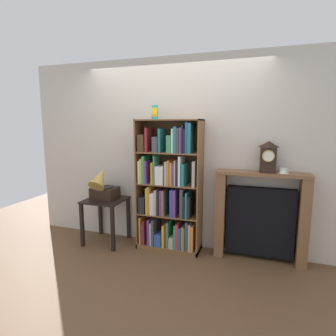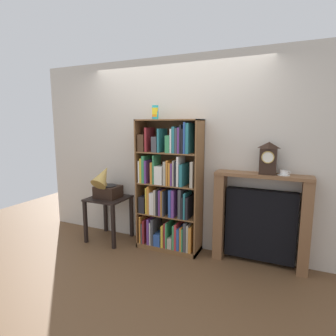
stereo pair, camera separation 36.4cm
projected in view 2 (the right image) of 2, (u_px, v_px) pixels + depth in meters
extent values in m
cube|color=brown|center=(165.00, 252.00, 3.71)|extent=(7.66, 6.40, 0.02)
cube|color=beige|center=(184.00, 154.00, 3.75)|extent=(4.66, 0.08, 2.60)
cube|color=brown|center=(142.00, 183.00, 3.85)|extent=(0.02, 0.34, 1.77)
cube|color=brown|center=(199.00, 189.00, 3.51)|extent=(0.02, 0.34, 1.77)
cube|color=brown|center=(174.00, 184.00, 3.83)|extent=(0.86, 0.01, 1.77)
cube|color=brown|center=(169.00, 120.00, 3.54)|extent=(0.86, 0.34, 0.02)
cube|color=brown|center=(169.00, 246.00, 3.82)|extent=(0.86, 0.34, 0.06)
cube|color=orange|center=(144.00, 227.00, 3.91)|extent=(0.02, 0.26, 0.38)
cube|color=#424247|center=(146.00, 231.00, 3.90)|extent=(0.02, 0.26, 0.29)
cube|color=maroon|center=(147.00, 229.00, 3.89)|extent=(0.03, 0.26, 0.33)
cube|color=#663884|center=(151.00, 230.00, 3.85)|extent=(0.03, 0.24, 0.36)
cube|color=white|center=(154.00, 231.00, 3.84)|extent=(0.02, 0.26, 0.32)
cube|color=#424247|center=(156.00, 230.00, 3.84)|extent=(0.03, 0.29, 0.37)
cube|color=#2D519E|center=(160.00, 238.00, 3.79)|extent=(0.10, 0.20, 0.17)
cube|color=gold|center=(166.00, 234.00, 3.78)|extent=(0.03, 0.27, 0.30)
cube|color=maroon|center=(168.00, 233.00, 3.76)|extent=(0.02, 0.27, 0.34)
cube|color=#388E56|center=(170.00, 232.00, 3.76)|extent=(0.02, 0.29, 0.35)
cube|color=#B2A893|center=(172.00, 241.00, 3.73)|extent=(0.06, 0.23, 0.15)
cube|color=#388E56|center=(177.00, 235.00, 3.71)|extent=(0.03, 0.27, 0.33)
cube|color=#C63338|center=(179.00, 234.00, 3.70)|extent=(0.03, 0.28, 0.35)
cube|color=#2D519E|center=(181.00, 236.00, 3.70)|extent=(0.04, 0.30, 0.29)
cube|color=orange|center=(183.00, 237.00, 3.66)|extent=(0.02, 0.25, 0.31)
cube|color=#388E56|center=(185.00, 237.00, 3.66)|extent=(0.02, 0.27, 0.30)
cube|color=#424247|center=(187.00, 235.00, 3.62)|extent=(0.04, 0.23, 0.39)
cube|color=#B2A893|center=(190.00, 236.00, 3.62)|extent=(0.03, 0.26, 0.36)
cube|color=orange|center=(192.00, 237.00, 3.60)|extent=(0.04, 0.25, 0.34)
cube|color=brown|center=(169.00, 214.00, 3.74)|extent=(0.83, 0.32, 0.02)
cube|color=black|center=(145.00, 203.00, 3.81)|extent=(0.08, 0.21, 0.23)
cube|color=gold|center=(150.00, 199.00, 3.79)|extent=(0.02, 0.25, 0.36)
cube|color=orange|center=(152.00, 199.00, 3.76)|extent=(0.03, 0.23, 0.38)
cube|color=white|center=(155.00, 202.00, 3.78)|extent=(0.04, 0.28, 0.30)
cube|color=white|center=(157.00, 202.00, 3.77)|extent=(0.02, 0.29, 0.30)
cube|color=#B2A893|center=(158.00, 201.00, 3.74)|extent=(0.03, 0.26, 0.34)
cube|color=black|center=(161.00, 201.00, 3.75)|extent=(0.03, 0.30, 0.34)
cube|color=#663884|center=(163.00, 201.00, 3.71)|extent=(0.03, 0.26, 0.34)
cube|color=orange|center=(165.00, 201.00, 3.71)|extent=(0.02, 0.27, 0.34)
cube|color=#424247|center=(167.00, 202.00, 3.71)|extent=(0.02, 0.30, 0.33)
cube|color=#2D519E|center=(174.00, 201.00, 3.67)|extent=(0.03, 0.30, 0.36)
cube|color=#663884|center=(176.00, 202.00, 3.65)|extent=(0.04, 0.29, 0.36)
cube|color=#424247|center=(183.00, 202.00, 3.60)|extent=(0.04, 0.27, 0.38)
cube|color=black|center=(185.00, 206.00, 3.59)|extent=(0.03, 0.25, 0.29)
cube|color=teal|center=(187.00, 204.00, 3.58)|extent=(0.02, 0.27, 0.34)
cube|color=black|center=(190.00, 206.00, 3.58)|extent=(0.03, 0.29, 0.29)
cube|color=brown|center=(169.00, 184.00, 3.67)|extent=(0.83, 0.32, 0.02)
cube|color=white|center=(143.00, 171.00, 3.77)|extent=(0.02, 0.25, 0.30)
cube|color=gold|center=(145.00, 170.00, 3.77)|extent=(0.03, 0.28, 0.33)
cube|color=#388E56|center=(148.00, 168.00, 3.75)|extent=(0.04, 0.28, 0.37)
cube|color=#663884|center=(149.00, 171.00, 3.72)|extent=(0.03, 0.24, 0.31)
cube|color=orange|center=(155.00, 172.00, 3.69)|extent=(0.03, 0.23, 0.29)
cube|color=#388E56|center=(157.00, 169.00, 3.66)|extent=(0.02, 0.23, 0.38)
cube|color=white|center=(161.00, 175.00, 3.64)|extent=(0.11, 0.21, 0.24)
cube|color=#B2A893|center=(168.00, 173.00, 3.61)|extent=(0.03, 0.23, 0.31)
cube|color=orange|center=(171.00, 172.00, 3.62)|extent=(0.02, 0.30, 0.33)
cube|color=orange|center=(173.00, 173.00, 3.59)|extent=(0.03, 0.25, 0.30)
cube|color=#663884|center=(175.00, 173.00, 3.59)|extent=(0.02, 0.29, 0.29)
cube|color=#B2A893|center=(177.00, 172.00, 3.57)|extent=(0.02, 0.27, 0.33)
cube|color=black|center=(179.00, 173.00, 3.57)|extent=(0.03, 0.29, 0.32)
cube|color=white|center=(181.00, 171.00, 3.53)|extent=(0.03, 0.25, 0.38)
cube|color=teal|center=(184.00, 174.00, 3.54)|extent=(0.04, 0.27, 0.29)
cube|color=#B2A893|center=(195.00, 174.00, 3.48)|extent=(0.04, 0.28, 0.32)
cube|color=brown|center=(169.00, 153.00, 3.61)|extent=(0.83, 0.32, 0.02)
cube|color=#472D1C|center=(144.00, 143.00, 3.67)|extent=(0.09, 0.20, 0.23)
cube|color=maroon|center=(150.00, 139.00, 3.66)|extent=(0.03, 0.26, 0.32)
cube|color=#424247|center=(157.00, 144.00, 3.59)|extent=(0.07, 0.20, 0.20)
cube|color=teal|center=(162.00, 140.00, 3.59)|extent=(0.03, 0.27, 0.30)
cube|color=#388E56|center=(171.00, 144.00, 3.54)|extent=(0.06, 0.26, 0.22)
cube|color=white|center=(174.00, 141.00, 3.51)|extent=(0.02, 0.26, 0.30)
cube|color=teal|center=(176.00, 140.00, 3.49)|extent=(0.04, 0.23, 0.33)
cube|color=#424247|center=(179.00, 140.00, 3.48)|extent=(0.03, 0.24, 0.31)
cube|color=#663884|center=(182.00, 140.00, 3.48)|extent=(0.02, 0.27, 0.32)
cube|color=black|center=(184.00, 139.00, 3.48)|extent=(0.02, 0.30, 0.35)
cube|color=black|center=(186.00, 141.00, 3.46)|extent=(0.02, 0.26, 0.30)
cube|color=#2D519E|center=(187.00, 138.00, 3.43)|extent=(0.02, 0.25, 0.39)
cube|color=teal|center=(190.00, 138.00, 3.41)|extent=(0.04, 0.23, 0.38)
cylinder|color=#28B2B7|center=(155.00, 116.00, 3.58)|extent=(0.08, 0.08, 0.09)
cylinder|color=blue|center=(155.00, 115.00, 3.58)|extent=(0.08, 0.08, 0.09)
cylinder|color=orange|center=(155.00, 114.00, 3.58)|extent=(0.08, 0.08, 0.09)
cylinder|color=#28B2B7|center=(155.00, 112.00, 3.58)|extent=(0.08, 0.08, 0.09)
cylinder|color=yellow|center=(155.00, 111.00, 3.57)|extent=(0.08, 0.08, 0.09)
cylinder|color=green|center=(155.00, 110.00, 3.57)|extent=(0.08, 0.08, 0.09)
cylinder|color=#28B2B7|center=(155.00, 109.00, 3.57)|extent=(0.08, 0.08, 0.09)
cube|color=black|center=(108.00, 198.00, 4.01)|extent=(0.55, 0.53, 0.02)
cube|color=black|center=(85.00, 222.00, 3.95)|extent=(0.04, 0.04, 0.62)
cube|color=black|center=(113.00, 227.00, 3.75)|extent=(0.04, 0.04, 0.62)
cube|color=black|center=(105.00, 212.00, 4.37)|extent=(0.04, 0.04, 0.62)
cube|color=black|center=(131.00, 217.00, 4.18)|extent=(0.04, 0.04, 0.62)
cube|color=black|center=(108.00, 192.00, 4.00)|extent=(0.34, 0.29, 0.17)
cylinder|color=black|center=(108.00, 186.00, 3.98)|extent=(0.25, 0.25, 0.01)
cylinder|color=#B79347|center=(106.00, 185.00, 3.94)|extent=(0.03, 0.03, 0.06)
cone|color=#B79347|center=(103.00, 176.00, 3.86)|extent=(0.23, 0.38, 0.38)
cube|color=brown|center=(263.00, 175.00, 3.21)|extent=(1.10, 0.25, 0.04)
cube|color=brown|center=(220.00, 216.00, 3.50)|extent=(0.12, 0.22, 1.09)
cube|color=brown|center=(305.00, 228.00, 3.10)|extent=(0.12, 0.22, 1.09)
cube|color=black|center=(260.00, 225.00, 3.34)|extent=(0.82, 0.12, 0.88)
cube|color=black|center=(268.00, 161.00, 3.16)|extent=(0.18, 0.14, 0.30)
pyramid|color=black|center=(269.00, 145.00, 3.13)|extent=(0.18, 0.14, 0.07)
cylinder|color=silver|center=(268.00, 157.00, 3.09)|extent=(0.13, 0.01, 0.13)
torus|color=#B79347|center=(268.00, 157.00, 3.08)|extent=(0.14, 0.01, 0.14)
cylinder|color=white|center=(284.00, 175.00, 3.11)|extent=(0.14, 0.14, 0.01)
cylinder|color=white|center=(284.00, 172.00, 3.11)|extent=(0.09, 0.09, 0.05)
torus|color=white|center=(289.00, 173.00, 3.09)|extent=(0.04, 0.01, 0.04)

